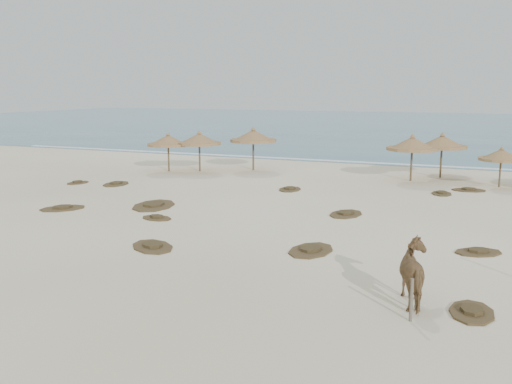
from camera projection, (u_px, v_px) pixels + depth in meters
ground at (238, 247)px, 21.06m from camera, size 160.00×160.00×0.00m
ocean at (439, 126)px, 88.98m from camera, size 200.00×100.00×0.01m
foam_line at (377, 163)px, 44.61m from camera, size 70.00×0.60×0.01m
palapa_0 at (199, 140)px, 39.91m from camera, size 3.97×3.97×2.88m
palapa_1 at (168, 141)px, 40.00m from camera, size 3.57×3.57×2.75m
palapa_2 at (253, 137)px, 40.51m from camera, size 3.88×3.88×3.09m
palapa_3 at (412, 144)px, 35.73m from camera, size 4.23×4.23×2.99m
palapa_4 at (442, 142)px, 37.03m from camera, size 4.13×4.13×2.98m
palapa_5 at (501, 155)px, 33.53m from camera, size 3.36×3.36×2.43m
horse at (418, 274)px, 15.35m from camera, size 1.59×2.22×1.71m
fence_post_near at (411, 300)px, 14.27m from camera, size 0.10×0.10×1.13m
scrub_0 at (63, 208)px, 27.70m from camera, size 2.46×2.57×0.16m
scrub_1 at (154, 205)px, 28.35m from camera, size 2.64×3.42×0.16m
scrub_2 at (157, 218)px, 25.63m from camera, size 1.66×1.23×0.16m
scrub_3 at (346, 214)px, 26.43m from camera, size 1.67×2.29×0.16m
scrub_4 at (478, 252)px, 20.29m from camera, size 2.06×1.86×0.16m
scrub_6 at (116, 184)px, 34.72m from camera, size 1.75×2.35×0.16m
scrub_7 at (442, 193)px, 31.57m from camera, size 1.28×1.79×0.16m
scrub_8 at (78, 182)px, 35.18m from camera, size 1.21×1.65×0.16m
scrub_9 at (311, 250)px, 20.52m from camera, size 1.70×2.40×0.16m
scrub_10 at (469, 190)px, 32.65m from camera, size 2.12×1.60×0.16m
scrub_11 at (152, 246)px, 21.00m from camera, size 2.53×2.40×0.16m
scrub_12 at (472, 312)px, 14.85m from camera, size 1.24×1.83×0.16m
scrub_13 at (290, 189)px, 32.91m from camera, size 1.41×2.01×0.16m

